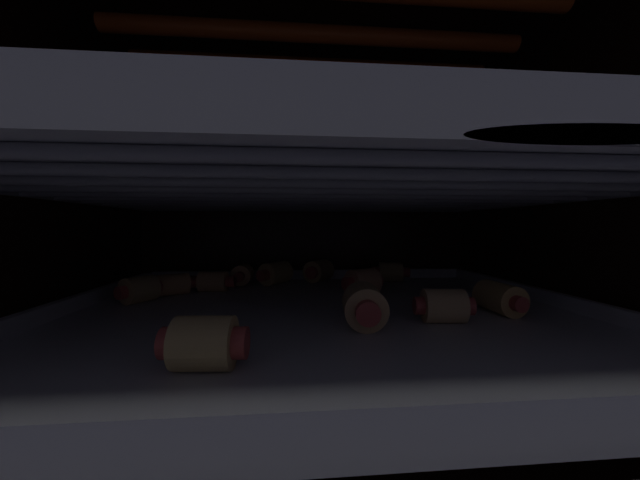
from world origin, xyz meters
TOP-DOWN VIEW (x-y plane):
  - ground_plane at (0.00, 0.00)cm, footprint 54.87×50.71cm
  - oven_wall_back at (0.00, 24.76)cm, footprint 54.87×1.20cm
  - oven_wall_left at (-26.84, 0.00)cm, footprint 1.20×48.31cm
  - oven_wall_right at (26.84, 0.00)cm, footprint 1.20×48.31cm
  - heating_element at (0.00, 0.00)cm, footprint 41.98×21.67cm
  - oven_rack_lower at (0.00, 0.00)cm, footprint 50.01×47.35cm
  - baking_tray_lower at (0.00, 0.00)cm, footprint 47.11×39.10cm
  - pig_in_blanket_lower_0 at (15.87, -2.50)cm, footprint 2.93×5.75cm
  - pig_in_blanket_lower_1 at (-7.64, -12.53)cm, footprint 4.76×3.16cm
  - pig_in_blanket_lower_2 at (5.22, 6.21)cm, footprint 5.06×4.07cm
  - pig_in_blanket_lower_3 at (9.43, -5.03)cm, footprint 4.85×3.14cm
  - pig_in_blanket_lower_4 at (-16.43, 8.30)cm, footprint 4.94×3.94cm
  - pig_in_blanket_lower_5 at (-9.41, 14.95)cm, footprint 2.86×5.52cm
  - pig_in_blanket_lower_6 at (-18.43, 4.79)cm, footprint 3.94×4.53cm
  - pig_in_blanket_lower_7 at (1.10, 16.54)cm, footprint 4.62×5.19cm
  - pig_in_blanket_lower_8 at (-12.23, 10.21)cm, footprint 5.45×2.72cm
  - pig_in_blanket_lower_9 at (11.30, 15.42)cm, footprint 5.42×3.35cm
  - pig_in_blanket_lower_10 at (-4.94, 14.92)cm, footprint 4.90×6.10cm
  - pig_in_blanket_lower_11 at (2.78, -5.46)cm, footprint 3.66×5.71cm
  - oven_rack_upper at (0.00, -0.00)cm, footprint 50.03×47.35cm
  - baking_tray_upper at (0.00, 0.00)cm, footprint 47.11×39.10cm
  - pig_in_blanket_upper_0 at (13.45, -10.89)cm, footprint 5.35×5.29cm
  - pig_in_blanket_upper_1 at (6.32, -5.15)cm, footprint 5.72×3.71cm
  - pig_in_blanket_upper_2 at (-3.51, -10.00)cm, footprint 3.55×5.81cm
  - pig_in_blanket_upper_3 at (-18.59, 7.11)cm, footprint 3.47×5.55cm
  - pig_in_blanket_upper_4 at (-10.28, 8.22)cm, footprint 3.11×6.17cm
  - pig_in_blanket_upper_5 at (-1.67, 13.09)cm, footprint 5.60×4.21cm
  - pig_in_blanket_upper_6 at (-2.64, 0.66)cm, footprint 5.29×4.55cm
  - pig_in_blanket_upper_7 at (-16.50, -4.67)cm, footprint 4.68×2.85cm

SIDE VIEW (x-z plane):
  - ground_plane at x=0.00cm, z-range -1.20..0.00cm
  - oven_rack_lower at x=0.00cm, z-range 9.12..9.76cm
  - baking_tray_lower at x=0.00cm, z-range 9.21..11.66cm
  - pig_in_blanket_lower_8 at x=-12.23cm, z-range 10.90..13.31cm
  - pig_in_blanket_lower_4 at x=-16.43cm, z-range 10.90..13.34cm
  - pig_in_blanket_lower_6 at x=-18.43cm, z-range 10.90..13.60cm
  - pig_in_blanket_lower_5 at x=-9.41cm, z-range 10.90..13.61cm
  - pig_in_blanket_lower_0 at x=15.87cm, z-range 10.90..13.64cm
  - pig_in_blanket_lower_3 at x=9.43cm, z-range 10.90..13.65cm
  - pig_in_blanket_lower_9 at x=11.30cm, z-range 10.90..13.68cm
  - pig_in_blanket_lower_1 at x=-7.64cm, z-range 10.90..13.83cm
  - pig_in_blanket_lower_10 at x=-4.94cm, z-range 10.90..13.90cm
  - pig_in_blanket_lower_7 at x=1.10cm, z-range 10.90..13.94cm
  - pig_in_blanket_lower_2 at x=5.22cm, z-range 10.90..13.94cm
  - pig_in_blanket_lower_11 at x=2.78cm, z-range 10.90..14.17cm
  - oven_wall_back at x=0.00cm, z-range 0.00..41.01cm
  - oven_wall_left at x=-26.84cm, z-range 0.00..41.01cm
  - oven_wall_right at x=26.84cm, z-range 0.00..41.01cm
  - oven_rack_upper at x=0.00cm, z-range 21.11..21.77cm
  - baking_tray_upper at x=0.00cm, z-range 21.21..23.71cm
  - pig_in_blanket_upper_1 at x=6.32cm, z-range 22.96..25.39cm
  - pig_in_blanket_upper_6 at x=-2.64cm, z-range 22.96..25.49cm
  - pig_in_blanket_upper_3 at x=-18.59cm, z-range 22.96..25.61cm
  - pig_in_blanket_upper_7 at x=-16.50cm, z-range 22.96..25.72cm
  - pig_in_blanket_upper_5 at x=-1.67cm, z-range 22.96..25.94cm
  - pig_in_blanket_upper_4 at x=-10.28cm, z-range 22.96..26.03cm
  - pig_in_blanket_upper_0 at x=13.45cm, z-range 22.96..26.05cm
  - pig_in_blanket_upper_2 at x=-3.51cm, z-range 22.96..26.05cm
  - heating_element at x=0.00cm, z-range 37.23..38.97cm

